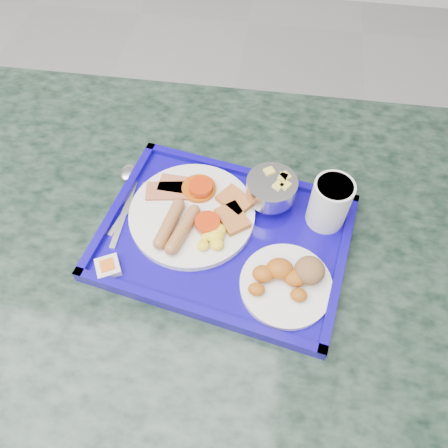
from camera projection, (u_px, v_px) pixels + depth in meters
The scene contains 9 objects.
table at pixel (210, 284), 1.00m from camera, with size 1.30×0.87×0.80m.
tray at pixel (224, 238), 0.81m from camera, with size 0.50×0.40×0.03m.
main_plate at pixel (195, 214), 0.82m from camera, with size 0.24×0.24×0.04m.
bread_plate at pixel (289, 280), 0.74m from camera, with size 0.16×0.16×0.05m.
fruit_bowl at pixel (272, 188), 0.82m from camera, with size 0.10×0.10×0.07m.
juice_cup at pixel (330, 202), 0.79m from camera, with size 0.07×0.07×0.10m.
spoon at pixel (128, 182), 0.87m from camera, with size 0.07×0.18×0.01m.
knife at pixel (124, 213), 0.84m from camera, with size 0.01×0.16×0.00m, color #B9B8BB.
jam_packet at pixel (108, 267), 0.76m from camera, with size 0.05×0.05×0.02m.
Camera 1 is at (0.89, 0.24, 1.51)m, focal length 35.00 mm.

